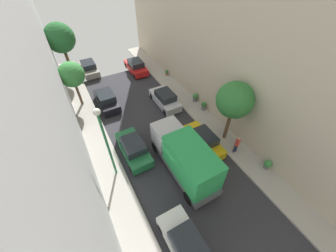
{
  "coord_description": "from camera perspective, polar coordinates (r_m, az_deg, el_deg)",
  "views": [
    {
      "loc": [
        -5.25,
        -7.81,
        13.39
      ],
      "look_at": [
        1.12,
        3.71,
        0.5
      ],
      "focal_mm": 21.48,
      "sensor_mm": 36.0,
      "label": 1
    }
  ],
  "objects": [
    {
      "name": "ground",
      "position": [
        16.37,
        2.9,
        -10.6
      ],
      "size": [
        32.0,
        32.0,
        0.0
      ],
      "primitive_type": "plane",
      "color": "#2D2D33"
    },
    {
      "name": "potted_plant_0",
      "position": [
        20.78,
        10.05,
        5.72
      ],
      "size": [
        0.5,
        0.5,
        0.89
      ],
      "color": "slate",
      "rests_on": "sidewalk_right"
    },
    {
      "name": "building_right",
      "position": [
        16.64,
        35.22,
        25.08
      ],
      "size": [
        6.0,
        44.0,
        19.64
      ],
      "primitive_type": "cube",
      "color": "beige",
      "rests_on": "ground"
    },
    {
      "name": "potted_plant_1",
      "position": [
        26.25,
        -0.4,
        14.96
      ],
      "size": [
        0.39,
        0.39,
        0.65
      ],
      "color": "brown",
      "rests_on": "sidewalk_right"
    },
    {
      "name": "pedestrian",
      "position": [
        17.11,
        18.97,
        -4.86
      ],
      "size": [
        0.4,
        0.36,
        1.72
      ],
      "color": "#2D334C",
      "rests_on": "sidewalk_right"
    },
    {
      "name": "street_tree_2",
      "position": [
        21.55,
        -25.69,
        12.99
      ],
      "size": [
        2.4,
        2.4,
        4.69
      ],
      "color": "brown",
      "rests_on": "sidewalk_left"
    },
    {
      "name": "potted_plant_4",
      "position": [
        21.78,
        7.7,
        8.13
      ],
      "size": [
        0.55,
        0.55,
        0.9
      ],
      "color": "slate",
      "rests_on": "sidewalk_right"
    },
    {
      "name": "delivery_truck",
      "position": [
        14.54,
        4.78,
        -8.78
      ],
      "size": [
        2.26,
        6.6,
        3.38
      ],
      "color": "#4C4C51",
      "rests_on": "ground"
    },
    {
      "name": "parked_car_left_2",
      "position": [
        16.6,
        -9.8,
        -6.29
      ],
      "size": [
        1.78,
        4.2,
        1.57
      ],
      "color": "#1E6638",
      "rests_on": "ground"
    },
    {
      "name": "street_tree_0",
      "position": [
        26.99,
        -28.34,
        21.08
      ],
      "size": [
        3.24,
        3.24,
        6.33
      ],
      "color": "brown",
      "rests_on": "sidewalk_left"
    },
    {
      "name": "sidewalk_left",
      "position": [
        15.44,
        -14.0,
        -17.53
      ],
      "size": [
        2.0,
        44.0,
        0.15
      ],
      "primitive_type": "cube",
      "color": "#A8A399",
      "rests_on": "ground"
    },
    {
      "name": "parked_car_right_2",
      "position": [
        21.2,
        -0.85,
        7.68
      ],
      "size": [
        1.78,
        4.2,
        1.57
      ],
      "color": "silver",
      "rests_on": "ground"
    },
    {
      "name": "sidewalk_right",
      "position": [
        18.53,
        16.31,
        -3.92
      ],
      "size": [
        2.0,
        44.0,
        0.15
      ],
      "primitive_type": "cube",
      "color": "#A8A399",
      "rests_on": "ground"
    },
    {
      "name": "lamp_post",
      "position": [
        13.13,
        -17.54,
        -2.8
      ],
      "size": [
        0.44,
        0.44,
        6.23
      ],
      "color": "#26723F",
      "rests_on": "sidewalk_left"
    },
    {
      "name": "parked_car_left_3",
      "position": [
        22.03,
        -17.04,
        7.13
      ],
      "size": [
        1.78,
        4.2,
        1.57
      ],
      "color": "black",
      "rests_on": "ground"
    },
    {
      "name": "parked_car_left_4",
      "position": [
        28.61,
        -21.49,
        15.07
      ],
      "size": [
        1.78,
        4.2,
        1.57
      ],
      "color": "gray",
      "rests_on": "ground"
    },
    {
      "name": "parked_car_right_3",
      "position": [
        27.41,
        -9.1,
        16.31
      ],
      "size": [
        1.78,
        4.2,
        1.57
      ],
      "color": "red",
      "rests_on": "ground"
    },
    {
      "name": "parked_car_right_1",
      "position": [
        17.14,
        9.78,
        -4.14
      ],
      "size": [
        1.78,
        4.2,
        1.57
      ],
      "color": "gold",
      "rests_on": "ground"
    },
    {
      "name": "potted_plant_2",
      "position": [
        17.29,
        26.43,
        -9.71
      ],
      "size": [
        0.59,
        0.59,
        0.85
      ],
      "color": "slate",
      "rests_on": "sidewalk_right"
    },
    {
      "name": "street_tree_1",
      "position": [
        15.98,
        18.41,
        6.94
      ],
      "size": [
        2.84,
        2.84,
        5.54
      ],
      "color": "brown",
      "rests_on": "sidewalk_right"
    },
    {
      "name": "parked_car_left_1",
      "position": [
        13.15,
        5.4,
        -30.72
      ],
      "size": [
        1.78,
        4.2,
        1.57
      ],
      "color": "white",
      "rests_on": "ground"
    }
  ]
}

